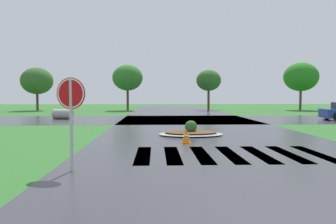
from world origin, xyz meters
TOP-DOWN VIEW (x-y plane):
  - asphalt_roadway at (0.00, 10.00)m, footprint 9.69×80.00m
  - asphalt_cross_road at (0.00, 19.93)m, footprint 90.00×8.72m
  - crosswalk_stripes at (0.00, 5.86)m, footprint 5.85×2.98m
  - stop_sign at (-4.34, 3.88)m, footprint 0.73×0.25m
  - median_island at (-0.71, 10.56)m, footprint 2.93×1.92m
  - drainage_pipe_stack at (-9.43, 20.70)m, footprint 1.58×1.09m
  - traffic_cone at (-1.15, 8.21)m, footprint 0.36×0.36m
  - background_treeline at (7.20, 34.00)m, footprint 46.42×5.37m

SIDE VIEW (x-z plane):
  - crosswalk_stripes at x=0.00m, z-range 0.00..0.01m
  - asphalt_roadway at x=0.00m, z-range 0.00..0.01m
  - asphalt_cross_road at x=0.00m, z-range 0.00..0.01m
  - median_island at x=-0.71m, z-range -0.20..0.48m
  - traffic_cone at x=-1.15m, z-range -0.01..0.54m
  - drainage_pipe_stack at x=-9.43m, z-range 0.00..0.77m
  - stop_sign at x=-4.34m, z-range 0.54..2.80m
  - background_treeline at x=7.20m, z-range 0.91..6.71m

